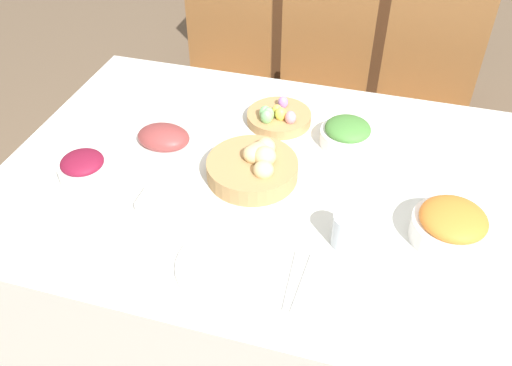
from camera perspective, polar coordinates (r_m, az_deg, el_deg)
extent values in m
plane|color=brown|center=(2.22, 1.20, -14.10)|extent=(12.00, 12.00, 0.00)
cube|color=silver|center=(1.93, 1.35, -7.74)|extent=(1.68, 1.17, 0.74)
cylinder|color=brown|center=(2.54, 0.45, 1.81)|extent=(0.03, 0.03, 0.45)
cylinder|color=brown|center=(2.48, 9.05, 0.13)|extent=(0.03, 0.03, 0.45)
cylinder|color=brown|center=(2.84, 2.74, 6.49)|extent=(0.03, 0.03, 0.45)
cylinder|color=brown|center=(2.79, 10.48, 5.07)|extent=(0.03, 0.03, 0.45)
cube|color=brown|center=(2.52, 6.04, 7.80)|extent=(0.43, 0.43, 0.02)
cube|color=brown|center=(2.56, 7.50, 15.34)|extent=(0.42, 0.03, 0.53)
cylinder|color=brown|center=(2.48, 11.06, -0.17)|extent=(0.03, 0.03, 0.45)
cylinder|color=brown|center=(2.50, 19.83, -1.80)|extent=(0.03, 0.03, 0.45)
cylinder|color=brown|center=(2.79, 12.16, 4.83)|extent=(0.03, 0.03, 0.45)
cylinder|color=brown|center=(2.81, 19.97, 3.34)|extent=(0.03, 0.03, 0.45)
cube|color=brown|center=(2.50, 16.75, 5.90)|extent=(0.42, 0.42, 0.02)
cube|color=brown|center=(2.54, 18.23, 13.48)|extent=(0.42, 0.02, 0.53)
cylinder|color=brown|center=(2.67, -9.12, 3.41)|extent=(0.03, 0.03, 0.45)
cylinder|color=brown|center=(2.55, -1.08, 2.06)|extent=(0.03, 0.03, 0.45)
cylinder|color=brown|center=(2.96, -6.25, 7.81)|extent=(0.03, 0.03, 0.45)
cylinder|color=brown|center=(2.86, 1.11, 6.74)|extent=(0.03, 0.03, 0.45)
cube|color=brown|center=(2.62, -4.07, 9.35)|extent=(0.42, 0.42, 0.02)
cube|color=brown|center=(2.66, -2.92, 16.64)|extent=(0.42, 0.02, 0.53)
cube|color=#4C2D19|center=(3.49, 9.55, 16.89)|extent=(1.39, 0.44, 0.89)
cylinder|color=#AD8451|center=(1.66, -0.40, 1.47)|extent=(0.28, 0.28, 0.06)
ellipsoid|color=#E0C184|center=(1.64, -0.24, 3.04)|extent=(0.08, 0.08, 0.05)
ellipsoid|color=#E0C184|center=(1.62, 0.95, 2.81)|extent=(0.09, 0.09, 0.06)
ellipsoid|color=#E0C184|center=(1.68, 1.02, 3.75)|extent=(0.08, 0.08, 0.06)
ellipsoid|color=#E0C184|center=(1.59, 0.78, 1.39)|extent=(0.09, 0.09, 0.06)
ellipsoid|color=#E0C184|center=(1.65, 0.25, 3.35)|extent=(0.09, 0.10, 0.05)
cylinder|color=#AD8451|center=(1.91, 2.44, 6.90)|extent=(0.22, 0.22, 0.03)
ellipsoid|color=#F4D151|center=(1.89, 2.22, 7.65)|extent=(0.03, 0.03, 0.04)
ellipsoid|color=#7FCC7A|center=(1.85, 1.12, 6.98)|extent=(0.04, 0.04, 0.05)
ellipsoid|color=#7FCC7A|center=(1.87, 0.98, 7.41)|extent=(0.04, 0.04, 0.05)
ellipsoid|color=#7FCC7A|center=(1.86, 1.29, 7.23)|extent=(0.04, 0.04, 0.05)
ellipsoid|color=#F4D151|center=(1.86, 2.62, 7.25)|extent=(0.04, 0.04, 0.05)
ellipsoid|color=pink|center=(1.85, 3.71, 6.87)|extent=(0.04, 0.04, 0.05)
ellipsoid|color=#B27AD1|center=(1.93, 2.86, 8.48)|extent=(0.04, 0.04, 0.05)
ellipsoid|color=white|center=(1.83, -9.62, 4.15)|extent=(0.27, 0.19, 0.01)
ellipsoid|color=brown|center=(1.81, -9.71, 4.78)|extent=(0.18, 0.13, 0.07)
cylinder|color=white|center=(1.82, 9.53, 4.79)|extent=(0.18, 0.18, 0.05)
ellipsoid|color=#478438|center=(1.80, 9.64, 5.67)|extent=(0.15, 0.15, 0.05)
cylinder|color=white|center=(1.73, -17.59, 1.11)|extent=(0.15, 0.15, 0.06)
ellipsoid|color=maroon|center=(1.70, -17.84, 2.10)|extent=(0.13, 0.13, 0.05)
cylinder|color=white|center=(1.55, 19.73, -4.69)|extent=(0.21, 0.21, 0.06)
ellipsoid|color=orange|center=(1.52, 20.08, -3.56)|extent=(0.18, 0.18, 0.06)
cylinder|color=white|center=(1.41, -2.84, -8.64)|extent=(0.28, 0.28, 0.01)
cube|color=silver|center=(1.46, -9.02, -7.26)|extent=(0.02, 0.19, 0.00)
cube|color=silver|center=(1.39, 3.72, -10.13)|extent=(0.02, 0.19, 0.00)
cube|color=silver|center=(1.38, 4.95, -10.38)|extent=(0.02, 0.19, 0.00)
cylinder|color=silver|center=(1.46, 9.52, -4.95)|extent=(0.08, 0.08, 0.10)
cube|color=white|center=(1.58, -9.85, -2.07)|extent=(0.13, 0.08, 0.03)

